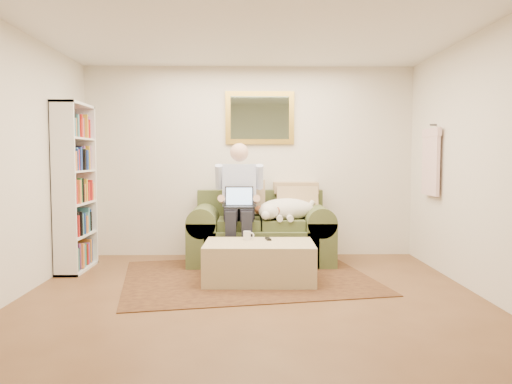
{
  "coord_description": "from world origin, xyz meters",
  "views": [
    {
      "loc": [
        -0.04,
        -4.4,
        1.35
      ],
      "look_at": [
        0.07,
        1.47,
        0.95
      ],
      "focal_mm": 35.0,
      "sensor_mm": 36.0,
      "label": 1
    }
  ],
  "objects_px": {
    "sofa": "(261,238)",
    "laptop": "(239,202)",
    "seated_man": "(239,204)",
    "sleeping_dog": "(287,209)",
    "bookshelf": "(75,187)",
    "coffee_mug": "(247,236)",
    "ottoman": "(259,262)"
  },
  "relations": [
    {
      "from": "laptop",
      "to": "ottoman",
      "type": "height_order",
      "value": "laptop"
    },
    {
      "from": "seated_man",
      "to": "ottoman",
      "type": "height_order",
      "value": "seated_man"
    },
    {
      "from": "seated_man",
      "to": "coffee_mug",
      "type": "distance_m",
      "value": 0.75
    },
    {
      "from": "coffee_mug",
      "to": "laptop",
      "type": "bearing_deg",
      "value": 98.97
    },
    {
      "from": "seated_man",
      "to": "ottoman",
      "type": "bearing_deg",
      "value": -74.96
    },
    {
      "from": "coffee_mug",
      "to": "seated_man",
      "type": "bearing_deg",
      "value": 98.05
    },
    {
      "from": "sofa",
      "to": "bookshelf",
      "type": "bearing_deg",
      "value": -169.78
    },
    {
      "from": "seated_man",
      "to": "bookshelf",
      "type": "bearing_deg",
      "value": -173.16
    },
    {
      "from": "sofa",
      "to": "ottoman",
      "type": "bearing_deg",
      "value": -92.51
    },
    {
      "from": "bookshelf",
      "to": "seated_man",
      "type": "bearing_deg",
      "value": 6.84
    },
    {
      "from": "ottoman",
      "to": "seated_man",
      "type": "bearing_deg",
      "value": 105.04
    },
    {
      "from": "seated_man",
      "to": "sleeping_dog",
      "type": "distance_m",
      "value": 0.61
    },
    {
      "from": "sleeping_dog",
      "to": "ottoman",
      "type": "height_order",
      "value": "sleeping_dog"
    },
    {
      "from": "sofa",
      "to": "bookshelf",
      "type": "xyz_separation_m",
      "value": [
        -2.24,
        -0.4,
        0.68
      ]
    },
    {
      "from": "laptop",
      "to": "coffee_mug",
      "type": "height_order",
      "value": "laptop"
    },
    {
      "from": "sofa",
      "to": "seated_man",
      "type": "relative_size",
      "value": 1.19
    },
    {
      "from": "seated_man",
      "to": "ottoman",
      "type": "distance_m",
      "value": 1.05
    },
    {
      "from": "seated_man",
      "to": "laptop",
      "type": "distance_m",
      "value": 0.08
    },
    {
      "from": "seated_man",
      "to": "sleeping_dog",
      "type": "bearing_deg",
      "value": 7.13
    },
    {
      "from": "sofa",
      "to": "laptop",
      "type": "relative_size",
      "value": 5.15
    },
    {
      "from": "ottoman",
      "to": "laptop",
      "type": "bearing_deg",
      "value": 106.33
    },
    {
      "from": "ottoman",
      "to": "coffee_mug",
      "type": "bearing_deg",
      "value": 127.98
    },
    {
      "from": "ottoman",
      "to": "bookshelf",
      "type": "relative_size",
      "value": 0.59
    },
    {
      "from": "sleeping_dog",
      "to": "seated_man",
      "type": "bearing_deg",
      "value": -172.87
    },
    {
      "from": "ottoman",
      "to": "coffee_mug",
      "type": "xyz_separation_m",
      "value": [
        -0.13,
        0.17,
        0.27
      ]
    },
    {
      "from": "seated_man",
      "to": "laptop",
      "type": "height_order",
      "value": "seated_man"
    },
    {
      "from": "seated_man",
      "to": "coffee_mug",
      "type": "relative_size",
      "value": 15.41
    },
    {
      "from": "laptop",
      "to": "ottoman",
      "type": "bearing_deg",
      "value": -73.67
    },
    {
      "from": "sofa",
      "to": "laptop",
      "type": "bearing_deg",
      "value": -138.98
    },
    {
      "from": "sofa",
      "to": "bookshelf",
      "type": "height_order",
      "value": "bookshelf"
    },
    {
      "from": "sofa",
      "to": "coffee_mug",
      "type": "distance_m",
      "value": 0.89
    },
    {
      "from": "ottoman",
      "to": "bookshelf",
      "type": "height_order",
      "value": "bookshelf"
    }
  ]
}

